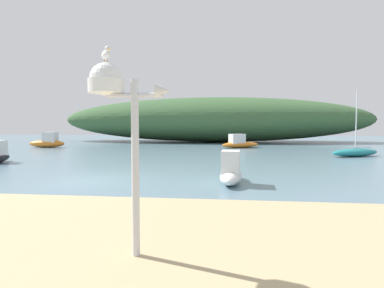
{
  "coord_description": "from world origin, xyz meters",
  "views": [
    {
      "loc": [
        5.45,
        -11.89,
        2.25
      ],
      "look_at": [
        3.37,
        6.38,
        1.15
      ],
      "focal_mm": 28.53,
      "sensor_mm": 36.0,
      "label": 1
    }
  ],
  "objects_px": {
    "mast_structure": "(114,96)",
    "motorboat_mid_channel": "(48,142)",
    "motorboat_inner_mooring": "(231,172)",
    "sailboat_near_shore": "(355,152)",
    "seagull_on_radar": "(106,54)",
    "motorboat_centre_water": "(239,143)"
  },
  "relations": [
    {
      "from": "mast_structure",
      "to": "motorboat_inner_mooring",
      "type": "xyz_separation_m",
      "value": [
        1.91,
        7.27,
        -2.25
      ]
    },
    {
      "from": "mast_structure",
      "to": "sailboat_near_shore",
      "type": "xyz_separation_m",
      "value": [
        11.12,
        18.89,
        -2.39
      ]
    },
    {
      "from": "seagull_on_radar",
      "to": "motorboat_inner_mooring",
      "type": "bearing_deg",
      "value": 74.52
    },
    {
      "from": "seagull_on_radar",
      "to": "motorboat_mid_channel",
      "type": "distance_m",
      "value": 30.21
    },
    {
      "from": "motorboat_mid_channel",
      "to": "sailboat_near_shore",
      "type": "xyz_separation_m",
      "value": [
        27.83,
        -6.18,
        -0.27
      ]
    },
    {
      "from": "mast_structure",
      "to": "motorboat_inner_mooring",
      "type": "relative_size",
      "value": 1.07
    },
    {
      "from": "mast_structure",
      "to": "sailboat_near_shore",
      "type": "relative_size",
      "value": 0.63
    },
    {
      "from": "mast_structure",
      "to": "motorboat_mid_channel",
      "type": "xyz_separation_m",
      "value": [
        -16.7,
        25.07,
        -2.13
      ]
    },
    {
      "from": "sailboat_near_shore",
      "to": "motorboat_inner_mooring",
      "type": "xyz_separation_m",
      "value": [
        -9.21,
        -11.62,
        0.15
      ]
    },
    {
      "from": "motorboat_inner_mooring",
      "to": "seagull_on_radar",
      "type": "bearing_deg",
      "value": -105.48
    },
    {
      "from": "motorboat_mid_channel",
      "to": "sailboat_near_shore",
      "type": "height_order",
      "value": "sailboat_near_shore"
    },
    {
      "from": "seagull_on_radar",
      "to": "motorboat_inner_mooring",
      "type": "distance_m",
      "value": 8.09
    },
    {
      "from": "seagull_on_radar",
      "to": "motorboat_mid_channel",
      "type": "bearing_deg",
      "value": 123.49
    },
    {
      "from": "motorboat_centre_water",
      "to": "mast_structure",
      "type": "bearing_deg",
      "value": -96.45
    },
    {
      "from": "sailboat_near_shore",
      "to": "motorboat_centre_water",
      "type": "bearing_deg",
      "value": 135.38
    },
    {
      "from": "mast_structure",
      "to": "seagull_on_radar",
      "type": "distance_m",
      "value": 0.65
    },
    {
      "from": "sailboat_near_shore",
      "to": "motorboat_inner_mooring",
      "type": "distance_m",
      "value": 14.83
    },
    {
      "from": "motorboat_mid_channel",
      "to": "motorboat_inner_mooring",
      "type": "bearing_deg",
      "value": -43.73
    },
    {
      "from": "sailboat_near_shore",
      "to": "motorboat_centre_water",
      "type": "height_order",
      "value": "sailboat_near_shore"
    },
    {
      "from": "sailboat_near_shore",
      "to": "motorboat_centre_water",
      "type": "distance_m",
      "value": 11.36
    },
    {
      "from": "seagull_on_radar",
      "to": "sailboat_near_shore",
      "type": "relative_size",
      "value": 0.06
    },
    {
      "from": "motorboat_centre_water",
      "to": "motorboat_inner_mooring",
      "type": "xyz_separation_m",
      "value": [
        -1.13,
        -19.59,
        -0.04
      ]
    }
  ]
}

